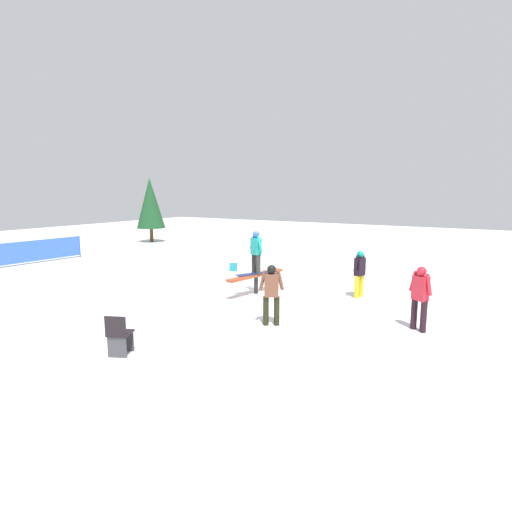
{
  "coord_description": "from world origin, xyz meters",
  "views": [
    {
      "loc": [
        11.09,
        6.7,
        3.35
      ],
      "look_at": [
        0.0,
        0.0,
        1.27
      ],
      "focal_mm": 28.0,
      "sensor_mm": 36.0,
      "label": 1
    }
  ],
  "objects": [
    {
      "name": "ground_plane",
      "position": [
        0.0,
        0.0,
        0.0
      ],
      "size": [
        60.0,
        60.0,
        0.0
      ],
      "primitive_type": "plane",
      "color": "white"
    },
    {
      "name": "rail_feature",
      "position": [
        0.0,
        0.0,
        0.57
      ],
      "size": [
        2.54,
        0.73,
        0.67
      ],
      "rotation": [
        0.0,
        0.0,
        -0.18
      ],
      "color": "black",
      "rests_on": "ground"
    },
    {
      "name": "snow_kicker_ramp",
      "position": [
        -1.81,
        0.33,
        0.25
      ],
      "size": [
        2.04,
        1.8,
        0.49
      ],
      "primitive_type": "cube",
      "rotation": [
        0.0,
        0.0,
        -0.18
      ],
      "color": "white",
      "rests_on": "ground"
    },
    {
      "name": "main_rider_on_rail",
      "position": [
        0.0,
        0.0,
        1.39
      ],
      "size": [
        1.39,
        0.89,
        1.43
      ],
      "rotation": [
        0.0,
        0.0,
        -0.47
      ],
      "color": "navy",
      "rests_on": "rail_feature"
    },
    {
      "name": "bystander_red",
      "position": [
        1.04,
        5.26,
        0.89
      ],
      "size": [
        0.42,
        0.61,
        1.59
      ],
      "rotation": [
        0.0,
        0.0,
        4.17
      ],
      "color": "black",
      "rests_on": "ground"
    },
    {
      "name": "bystander_black",
      "position": [
        -1.28,
        3.08,
        0.85
      ],
      "size": [
        0.65,
        0.3,
        1.51
      ],
      "rotation": [
        0.0,
        0.0,
        6.0
      ],
      "color": "gold",
      "rests_on": "ground"
    },
    {
      "name": "bystander_brown",
      "position": [
        2.53,
        1.98,
        0.87
      ],
      "size": [
        0.39,
        0.6,
        1.56
      ],
      "rotation": [
        0.0,
        0.0,
        2.08
      ],
      "color": "black",
      "rests_on": "ground"
    },
    {
      "name": "loose_snowboard_white",
      "position": [
        0.53,
        -3.01,
        0.01
      ],
      "size": [
        1.32,
        0.77,
        0.02
      ],
      "primitive_type": "cube",
      "rotation": [
        0.0,
        0.0,
        0.4
      ],
      "color": "white",
      "rests_on": "ground"
    },
    {
      "name": "folding_chair",
      "position": [
        5.82,
        0.22,
        0.41
      ],
      "size": [
        0.58,
        0.58,
        0.88
      ],
      "rotation": [
        0.0,
        0.0,
        5.14
      ],
      "color": "#3F3F44",
      "rests_on": "ground"
    },
    {
      "name": "backpack_on_snow",
      "position": [
        -2.79,
        -2.82,
        0.17
      ],
      "size": [
        0.32,
        0.36,
        0.34
      ],
      "primitive_type": "cube",
      "rotation": [
        0.0,
        0.0,
        5.09
      ],
      "color": "teal",
      "rests_on": "ground"
    },
    {
      "name": "safety_fence",
      "position": [
        0.58,
        -11.91,
        0.6
      ],
      "size": [
        4.67,
        0.37,
        1.1
      ],
      "rotation": [
        0.0,
        0.0,
        6.22
      ],
      "color": "blue",
      "rests_on": "ground"
    },
    {
      "name": "pine_tree_near",
      "position": [
        -8.31,
        -13.31,
        2.6
      ],
      "size": [
        1.88,
        1.88,
        4.28
      ],
      "color": "#4C331E",
      "rests_on": "ground"
    }
  ]
}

